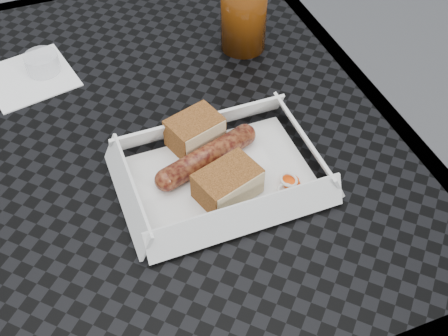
% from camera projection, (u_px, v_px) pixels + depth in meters
% --- Properties ---
extents(patio_table, '(0.80, 0.80, 0.74)m').
position_uv_depth(patio_table, '(112.00, 180.00, 0.80)').
color(patio_table, black).
rests_on(patio_table, ground).
extents(food_tray, '(0.22, 0.15, 0.00)m').
position_uv_depth(food_tray, '(221.00, 177.00, 0.70)').
color(food_tray, white).
rests_on(food_tray, patio_table).
extents(bratwurst, '(0.15, 0.07, 0.03)m').
position_uv_depth(bratwurst, '(207.00, 157.00, 0.70)').
color(bratwurst, brown).
rests_on(bratwurst, food_tray).
extents(bread_near, '(0.08, 0.07, 0.04)m').
position_uv_depth(bread_near, '(195.00, 132.00, 0.73)').
color(bread_near, brown).
rests_on(bread_near, food_tray).
extents(bread_far, '(0.09, 0.07, 0.04)m').
position_uv_depth(bread_far, '(227.00, 183.00, 0.67)').
color(bread_far, brown).
rests_on(bread_far, food_tray).
extents(veg_garnish, '(0.03, 0.03, 0.00)m').
position_uv_depth(veg_garnish, '(291.00, 188.00, 0.69)').
color(veg_garnish, '#F74D0A').
rests_on(veg_garnish, food_tray).
extents(napkin, '(0.14, 0.14, 0.00)m').
position_uv_depth(napkin, '(30.00, 77.00, 0.84)').
color(napkin, white).
rests_on(napkin, patio_table).
extents(condiment_cup_empty, '(0.05, 0.05, 0.03)m').
position_uv_depth(condiment_cup_empty, '(42.00, 64.00, 0.84)').
color(condiment_cup_empty, silver).
rests_on(condiment_cup_empty, patio_table).
extents(drink_glass, '(0.07, 0.07, 0.13)m').
position_uv_depth(drink_glass, '(244.00, 9.00, 0.84)').
color(drink_glass, '#572707').
rests_on(drink_glass, patio_table).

